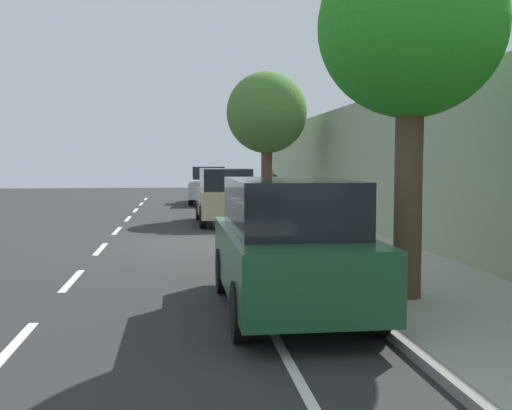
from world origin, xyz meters
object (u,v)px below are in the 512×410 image
parked_pickup_silver_far (209,186)px  fire_hydrant (252,200)px  parked_suv_green_second (288,244)px  cyclist_with_backpack (271,208)px  street_tree_mid_block (267,114)px  pedestrian_on_phone (272,184)px  street_tree_near_cyclist (411,31)px  bicycle_at_curb (261,229)px  parked_suv_tan_mid (225,195)px

parked_pickup_silver_far → fire_hydrant: bearing=-76.0°
parked_suv_green_second → cyclist_with_backpack: parked_suv_green_second is taller
parked_pickup_silver_far → street_tree_mid_block: street_tree_mid_block is taller
pedestrian_on_phone → parked_pickup_silver_far: bearing=140.4°
cyclist_with_backpack → parked_pickup_silver_far: bearing=93.1°
parked_pickup_silver_far → pedestrian_on_phone: parked_pickup_silver_far is taller
fire_hydrant → street_tree_mid_block: bearing=-75.9°
street_tree_near_cyclist → street_tree_mid_block: bearing=90.0°
parked_suv_green_second → street_tree_near_cyclist: size_ratio=0.84×
bicycle_at_curb → pedestrian_on_phone: 13.93m
cyclist_with_backpack → pedestrian_on_phone: bearing=81.4°
cyclist_with_backpack → street_tree_near_cyclist: (1.10, -7.17, 3.24)m
pedestrian_on_phone → fire_hydrant: (-1.45, -3.80, -0.55)m
cyclist_with_backpack → parked_suv_tan_mid: bearing=98.0°
bicycle_at_curb → parked_pickup_silver_far: bearing=92.4°
street_tree_mid_block → cyclist_with_backpack: bearing=-97.3°
parked_suv_tan_mid → street_tree_near_cyclist: size_ratio=0.85×
pedestrian_on_phone → fire_hydrant: 4.10m
parked_pickup_silver_far → street_tree_near_cyclist: bearing=-85.2°
cyclist_with_backpack → street_tree_mid_block: size_ratio=0.29×
street_tree_mid_block → pedestrian_on_phone: bearing=79.5°
bicycle_at_curb → pedestrian_on_phone: size_ratio=0.82×
parked_suv_tan_mid → parked_pickup_silver_far: 10.83m
parked_suv_green_second → pedestrian_on_phone: size_ratio=2.75×
street_tree_near_cyclist → fire_hydrant: bearing=91.4°
parked_pickup_silver_far → bicycle_at_curb: (0.68, -16.22, -0.52)m
parked_suv_tan_mid → bicycle_at_curb: size_ratio=3.35×
cyclist_with_backpack → fire_hydrant: (0.68, 10.35, -0.45)m
parked_suv_tan_mid → pedestrian_on_phone: (2.95, 8.32, 0.07)m
fire_hydrant → parked_suv_tan_mid: bearing=-108.3°
parked_suv_tan_mid → pedestrian_on_phone: size_ratio=2.76×
parked_suv_tan_mid → fire_hydrant: bearing=71.7°
parked_suv_green_second → street_tree_near_cyclist: bearing=5.5°
parked_suv_green_second → parked_pickup_silver_far: parked_suv_green_second is taller
parked_suv_tan_mid → street_tree_near_cyclist: street_tree_near_cyclist is taller
parked_suv_tan_mid → cyclist_with_backpack: bearing=-82.0°
parked_suv_green_second → parked_suv_tan_mid: 13.18m
parked_suv_green_second → cyclist_with_backpack: (0.82, 7.36, -0.03)m
pedestrian_on_phone → bicycle_at_curb: bearing=-99.7°
bicycle_at_curb → pedestrian_on_phone: pedestrian_on_phone is taller
parked_suv_green_second → fire_hydrant: size_ratio=5.61×
street_tree_near_cyclist → parked_suv_green_second: bearing=-174.5°
parked_pickup_silver_far → fire_hydrant: (1.57, -6.30, -0.35)m
parked_suv_green_second → parked_pickup_silver_far: 24.01m
cyclist_with_backpack → street_tree_near_cyclist: bearing=-81.2°
parked_suv_green_second → bicycle_at_curb: 7.84m
street_tree_near_cyclist → fire_hydrant: 17.91m
parked_pickup_silver_far → parked_suv_tan_mid: bearing=-89.6°
parked_pickup_silver_far → fire_hydrant: parked_pickup_silver_far is taller
parked_suv_tan_mid → parked_pickup_silver_far: bearing=90.4°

